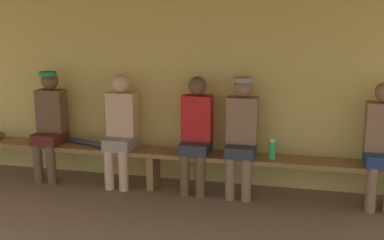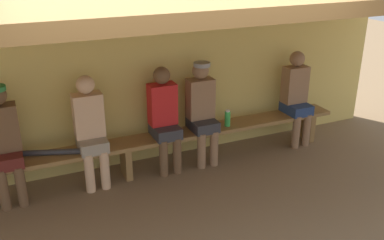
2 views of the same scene
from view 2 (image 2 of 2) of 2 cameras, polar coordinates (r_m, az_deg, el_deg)
back_wall at (r=5.53m, az=-10.46°, el=4.91°), size 8.00×0.20×2.20m
bench at (r=5.38m, az=-8.76°, el=-3.65°), size 6.00×0.36×0.46m
player_in_white at (r=5.56m, az=1.33°, el=1.55°), size 0.34×0.42×1.34m
player_rightmost at (r=6.31m, az=13.55°, el=3.28°), size 0.34×0.42×1.34m
player_near_post at (r=5.38m, az=-3.66°, el=0.59°), size 0.34×0.42×1.34m
player_in_blue at (r=5.17m, az=-13.20°, el=-0.94°), size 0.34×0.42×1.34m
player_with_sunglasses at (r=5.10m, az=-23.43°, el=-2.37°), size 0.34×0.42×1.34m
water_bottle_blue at (r=5.74m, az=4.68°, el=0.22°), size 0.08×0.08×0.23m
baseball_bat at (r=5.21m, az=-17.35°, el=-4.04°), size 0.81×0.33×0.07m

